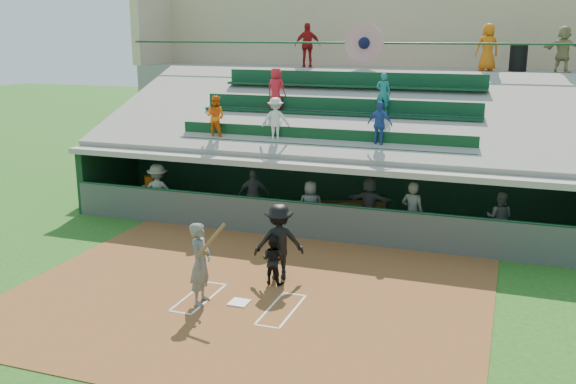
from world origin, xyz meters
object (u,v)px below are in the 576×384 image
(catcher, at_px, (273,260))
(water_cooler, at_px, (151,181))
(home_plate, at_px, (239,303))
(white_table, at_px, (153,197))
(trash_bin, at_px, (518,58))
(batter_at_plate, at_px, (201,263))

(catcher, bearing_deg, water_cooler, -32.16)
(home_plate, relative_size, catcher, 0.36)
(catcher, relative_size, white_table, 1.45)
(home_plate, bearing_deg, trash_bin, 66.93)
(catcher, xyz_separation_m, water_cooler, (-6.46, 5.05, 0.35))
(batter_at_plate, distance_m, trash_bin, 15.26)
(home_plate, xyz_separation_m, trash_bin, (5.54, 13.00, 5.03))
(home_plate, bearing_deg, catcher, 77.75)
(batter_at_plate, distance_m, catcher, 2.01)
(catcher, relative_size, trash_bin, 1.29)
(white_table, bearing_deg, catcher, -56.82)
(batter_at_plate, distance_m, white_table, 8.54)
(batter_at_plate, xyz_separation_m, catcher, (1.11, 1.64, -0.35))
(catcher, bearing_deg, home_plate, 83.61)
(water_cooler, xyz_separation_m, trash_bin, (11.70, 6.57, 4.09))
(batter_at_plate, height_order, water_cooler, batter_at_plate)
(water_cooler, relative_size, trash_bin, 0.43)
(catcher, height_order, water_cooler, catcher)
(catcher, distance_m, white_table, 8.15)
(home_plate, xyz_separation_m, water_cooler, (-6.16, 6.44, 0.94))
(batter_at_plate, bearing_deg, water_cooler, 128.67)
(home_plate, bearing_deg, batter_at_plate, -162.80)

